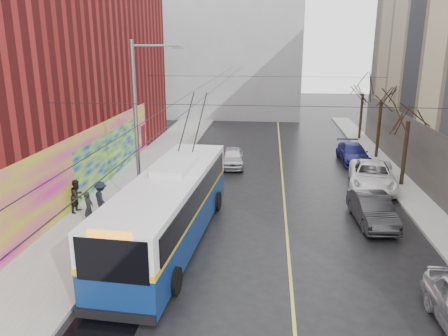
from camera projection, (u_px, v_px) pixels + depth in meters
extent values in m
cube|color=gray|center=(123.00, 197.00, 25.76)|extent=(4.00, 60.00, 0.15)
cube|color=gray|center=(421.00, 208.00, 24.05)|extent=(2.00, 60.00, 0.15)
cube|color=#BFB74C|center=(284.00, 192.00, 26.74)|extent=(0.12, 50.00, 0.01)
cube|color=#E205A5|center=(73.00, 174.00, 23.51)|extent=(0.08, 28.00, 4.00)
cube|color=#051BA7|center=(113.00, 154.00, 29.35)|extent=(0.06, 12.00, 3.20)
cube|color=#4C4742|center=(432.00, 165.00, 25.34)|extent=(0.06, 36.00, 4.00)
cube|color=gray|center=(219.00, 42.00, 54.65)|extent=(20.00, 12.00, 18.00)
cylinder|color=slate|center=(136.00, 130.00, 22.46)|extent=(0.20, 0.20, 9.00)
cube|color=#5D0D12|center=(143.00, 136.00, 22.50)|extent=(0.04, 0.60, 1.10)
cylinder|color=slate|center=(156.00, 46.00, 21.18)|extent=(2.40, 0.10, 0.10)
cube|color=slate|center=(178.00, 48.00, 21.09)|extent=(0.50, 0.22, 0.12)
cylinder|color=black|center=(199.00, 88.00, 26.52)|extent=(0.02, 60.00, 0.02)
cylinder|color=black|center=(215.00, 88.00, 26.42)|extent=(0.02, 60.00, 0.02)
cylinder|color=black|center=(257.00, 106.00, 17.48)|extent=(18.00, 0.02, 0.02)
cylinder|color=black|center=(264.00, 76.00, 32.77)|extent=(18.00, 0.02, 0.02)
cylinder|color=black|center=(405.00, 154.00, 27.32)|extent=(0.24, 0.24, 4.20)
cylinder|color=black|center=(379.00, 131.00, 33.97)|extent=(0.24, 0.24, 4.48)
cylinder|color=black|center=(361.00, 117.00, 40.68)|extent=(0.24, 0.24, 4.37)
cube|color=black|center=(106.00, 323.00, 14.25)|extent=(2.24, 2.63, 0.01)
ellipsoid|color=slate|center=(235.00, 95.00, 19.96)|extent=(0.44, 0.20, 0.12)
ellipsoid|color=slate|center=(259.00, 45.00, 21.10)|extent=(0.44, 0.20, 0.12)
ellipsoid|color=slate|center=(177.00, 94.00, 22.28)|extent=(0.44, 0.20, 0.12)
cube|color=navy|center=(171.00, 221.00, 19.86)|extent=(3.53, 12.78, 1.58)
cube|color=silver|center=(170.00, 191.00, 19.45)|extent=(3.53, 12.78, 1.37)
cube|color=gold|center=(170.00, 205.00, 19.64)|extent=(3.58, 12.82, 0.23)
cube|color=black|center=(111.00, 261.00, 13.50)|extent=(2.42, 0.20, 1.47)
cube|color=black|center=(200.00, 159.00, 25.49)|extent=(2.42, 0.20, 1.26)
cube|color=black|center=(140.00, 191.00, 19.70)|extent=(0.78, 11.55, 1.05)
cube|color=black|center=(200.00, 195.00, 19.26)|extent=(0.78, 11.55, 1.05)
cube|color=silver|center=(175.00, 166.00, 20.22)|extent=(1.67, 3.24, 0.32)
cube|color=black|center=(115.00, 316.00, 14.00)|extent=(2.74, 0.30, 0.32)
cylinder|color=black|center=(104.00, 275.00, 16.22)|extent=(0.38, 1.07, 1.05)
cylinder|color=black|center=(175.00, 281.00, 15.78)|extent=(0.38, 1.07, 1.05)
cylinder|color=black|center=(169.00, 198.00, 24.20)|extent=(0.38, 1.07, 1.05)
cylinder|color=black|center=(217.00, 201.00, 23.76)|extent=(0.38, 1.07, 1.05)
cylinder|color=black|center=(187.00, 120.00, 23.35)|extent=(0.29, 3.65, 2.59)
cylinder|color=black|center=(200.00, 121.00, 23.23)|extent=(0.29, 3.65, 2.59)
imported|color=#29292C|center=(372.00, 209.00, 21.99)|extent=(1.89, 4.64, 1.50)
imported|color=white|center=(372.00, 176.00, 27.31)|extent=(3.61, 6.24, 1.64)
imported|color=navy|center=(353.00, 153.00, 33.33)|extent=(2.19, 4.94, 1.41)
imported|color=silver|center=(232.00, 157.00, 32.30)|extent=(1.87, 4.11, 1.37)
imported|color=black|center=(89.00, 208.00, 21.50)|extent=(0.42, 0.63, 1.69)
imported|color=black|center=(77.00, 196.00, 23.07)|extent=(0.78, 0.94, 1.77)
imported|color=black|center=(101.00, 199.00, 22.58)|extent=(1.30, 1.33, 1.83)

